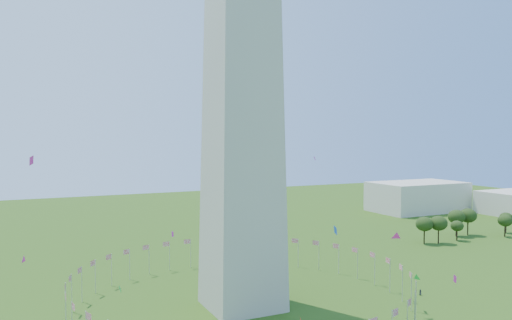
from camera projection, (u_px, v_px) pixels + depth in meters
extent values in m
cylinder|color=silver|center=(375.00, 269.00, 137.47)|extent=(0.24, 0.24, 9.00)
cylinder|color=silver|center=(357.00, 264.00, 143.47)|extent=(0.24, 0.24, 9.00)
cylinder|color=silver|center=(339.00, 259.00, 148.76)|extent=(0.24, 0.24, 9.00)
cylinder|color=silver|center=(319.00, 256.00, 153.19)|extent=(0.24, 0.24, 9.00)
cylinder|color=silver|center=(298.00, 253.00, 156.63)|extent=(0.24, 0.24, 9.00)
cylinder|color=silver|center=(277.00, 251.00, 158.95)|extent=(0.24, 0.24, 9.00)
cylinder|color=silver|center=(255.00, 250.00, 160.10)|extent=(0.24, 0.24, 9.00)
cylinder|color=silver|center=(234.00, 250.00, 160.04)|extent=(0.24, 0.24, 9.00)
cylinder|color=silver|center=(212.00, 251.00, 158.77)|extent=(0.24, 0.24, 9.00)
cylinder|color=silver|center=(191.00, 253.00, 156.34)|extent=(0.24, 0.24, 9.00)
cylinder|color=silver|center=(170.00, 256.00, 152.80)|extent=(0.24, 0.24, 9.00)
cylinder|color=silver|center=(149.00, 259.00, 148.28)|extent=(0.24, 0.24, 9.00)
cylinder|color=silver|center=(130.00, 264.00, 142.91)|extent=(0.24, 0.24, 9.00)
cylinder|color=silver|center=(112.00, 270.00, 136.84)|extent=(0.24, 0.24, 9.00)
cylinder|color=silver|center=(95.00, 276.00, 130.28)|extent=(0.24, 0.24, 9.00)
cylinder|color=silver|center=(82.00, 284.00, 123.41)|extent=(0.24, 0.24, 9.00)
cylinder|color=silver|center=(72.00, 293.00, 116.45)|extent=(0.24, 0.24, 9.00)
cylinder|color=silver|center=(66.00, 303.00, 109.60)|extent=(0.24, 0.24, 9.00)
cylinder|color=silver|center=(66.00, 313.00, 103.07)|extent=(0.24, 0.24, 9.00)
cylinder|color=silver|center=(415.00, 312.00, 103.69)|extent=(0.24, 0.24, 9.00)
cylinder|color=silver|center=(416.00, 302.00, 110.26)|extent=(0.24, 0.24, 9.00)
cylinder|color=silver|center=(411.00, 292.00, 117.13)|extent=(0.24, 0.24, 9.00)
cylinder|color=silver|center=(402.00, 283.00, 124.09)|extent=(0.24, 0.24, 9.00)
cylinder|color=silver|center=(390.00, 276.00, 130.94)|extent=(0.24, 0.24, 9.00)
cube|color=beige|center=(417.00, 197.00, 274.76)|extent=(50.00, 30.00, 16.00)
imported|color=black|center=(420.00, 292.00, 129.02)|extent=(0.52, 0.75, 1.52)
plane|color=#CC2699|center=(396.00, 236.00, 115.84)|extent=(1.86, 2.07, 2.42)
plane|color=#CC2699|center=(31.00, 161.00, 78.98)|extent=(0.65, 1.64, 1.71)
plane|color=#CC2699|center=(24.00, 260.00, 99.75)|extent=(0.93, 1.59, 1.84)
plane|color=#CC2699|center=(173.00, 234.00, 93.59)|extent=(1.07, 0.58, 1.20)
plane|color=blue|center=(335.00, 230.00, 98.61)|extent=(2.01, 0.60, 2.02)
plane|color=#CC2699|center=(315.00, 158.00, 132.06)|extent=(1.15, 0.91, 1.30)
plane|color=#CC2699|center=(455.00, 279.00, 91.96)|extent=(0.18, 1.50, 1.51)
plane|color=green|center=(417.00, 278.00, 107.37)|extent=(1.01, 1.46, 1.48)
plane|color=green|center=(120.00, 289.00, 112.33)|extent=(1.24, 1.59, 1.65)
ellipsoid|color=#2A4517|center=(424.00, 231.00, 190.74)|extent=(6.53, 6.53, 10.20)
ellipsoid|color=#2A4517|center=(438.00, 230.00, 191.49)|extent=(6.67, 6.67, 10.43)
ellipsoid|color=#2A4517|center=(457.00, 231.00, 196.75)|extent=(4.99, 4.99, 7.79)
ellipsoid|color=#2A4517|center=(456.00, 223.00, 205.19)|extent=(6.88, 6.88, 10.75)
ellipsoid|color=#2A4517|center=(468.00, 222.00, 207.48)|extent=(7.03, 7.03, 10.99)
ellipsoid|color=#2A4517|center=(505.00, 226.00, 204.04)|extent=(5.73, 5.73, 8.96)
ellipsoid|color=#2A4517|center=(506.00, 223.00, 212.13)|extent=(5.52, 5.52, 8.62)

